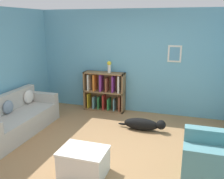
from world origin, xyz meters
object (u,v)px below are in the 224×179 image
(dog, at_px, (144,124))
(vase, at_px, (109,66))
(coffee_table, at_px, (84,161))
(couch, at_px, (15,119))
(recliner_chair, at_px, (222,162))
(bookshelf, at_px, (105,92))

(dog, height_order, vase, vase)
(dog, xyz_separation_m, vase, (-1.11, 0.96, 1.06))
(coffee_table, bearing_deg, couch, 154.36)
(couch, relative_size, dog, 1.94)
(couch, distance_m, recliner_chair, 4.03)
(bookshelf, xyz_separation_m, coffee_table, (0.65, -2.86, -0.29))
(dog, bearing_deg, vase, 138.90)
(recliner_chair, bearing_deg, vase, 135.16)
(recliner_chair, height_order, coffee_table, recliner_chair)
(coffee_table, relative_size, dog, 0.68)
(vase, bearing_deg, couch, -128.10)
(couch, bearing_deg, recliner_chair, -8.64)
(recliner_chair, xyz_separation_m, vase, (-2.50, 2.49, 0.83))
(couch, height_order, coffee_table, couch)
(recliner_chair, relative_size, vase, 3.47)
(dog, distance_m, vase, 1.81)
(bookshelf, height_order, recliner_chair, recliner_chair)
(couch, distance_m, dog, 2.75)
(bookshelf, relative_size, dog, 1.02)
(coffee_table, relative_size, vase, 2.39)
(couch, bearing_deg, bookshelf, 54.79)
(couch, distance_m, bookshelf, 2.34)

